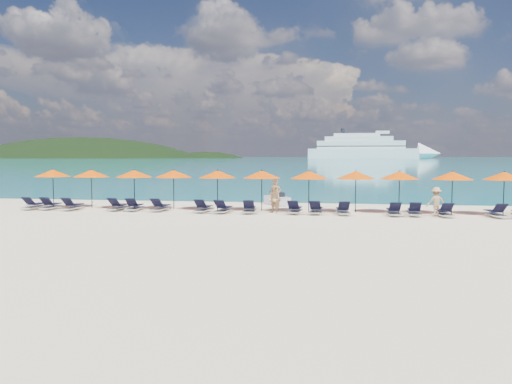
# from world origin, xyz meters

# --- Properties ---
(ground) EXTENTS (1400.00, 1400.00, 0.00)m
(ground) POSITION_xyz_m (0.00, 0.00, 0.00)
(ground) COLOR beige
(sea) EXTENTS (1600.00, 1300.00, 0.01)m
(sea) POSITION_xyz_m (0.00, 660.00, 0.01)
(sea) COLOR #1FA9B2
(sea) RESTS_ON ground
(headland_main) EXTENTS (374.00, 242.00, 126.50)m
(headland_main) POSITION_xyz_m (-300.00, 540.00, -38.00)
(headland_main) COLOR black
(headland_main) RESTS_ON ground
(headland_small) EXTENTS (162.00, 126.00, 85.50)m
(headland_small) POSITION_xyz_m (-150.00, 560.00, -35.00)
(headland_small) COLOR black
(headland_small) RESTS_ON ground
(cruise_ship) EXTENTS (136.58, 23.99, 37.93)m
(cruise_ship) POSITION_xyz_m (43.75, 518.90, 9.87)
(cruise_ship) COLOR white
(cruise_ship) RESTS_ON ground
(jetski) EXTENTS (1.87, 2.31, 0.79)m
(jetski) POSITION_xyz_m (0.43, 8.62, 0.32)
(jetski) COLOR #B6B5D2
(jetski) RESTS_ON ground
(beachgoer_a) EXTENTS (0.64, 0.43, 1.75)m
(beachgoer_a) POSITION_xyz_m (0.75, 5.08, 0.87)
(beachgoer_a) COLOR tan
(beachgoer_a) RESTS_ON ground
(beachgoer_b) EXTENTS (0.83, 0.75, 1.48)m
(beachgoer_b) POSITION_xyz_m (0.80, 4.10, 0.74)
(beachgoer_b) COLOR tan
(beachgoer_b) RESTS_ON ground
(beachgoer_c) EXTENTS (1.00, 0.58, 1.47)m
(beachgoer_c) POSITION_xyz_m (9.01, 4.10, 0.73)
(beachgoer_c) COLOR tan
(beachgoer_c) RESTS_ON ground
(umbrella_0) EXTENTS (2.10, 2.10, 2.28)m
(umbrella_0) POSITION_xyz_m (-12.52, 5.19, 2.02)
(umbrella_0) COLOR black
(umbrella_0) RESTS_ON ground
(umbrella_1) EXTENTS (2.10, 2.10, 2.28)m
(umbrella_1) POSITION_xyz_m (-10.01, 5.04, 2.02)
(umbrella_1) COLOR black
(umbrella_1) RESTS_ON ground
(umbrella_2) EXTENTS (2.10, 2.10, 2.28)m
(umbrella_2) POSITION_xyz_m (-7.40, 5.06, 2.02)
(umbrella_2) COLOR black
(umbrella_2) RESTS_ON ground
(umbrella_3) EXTENTS (2.10, 2.10, 2.28)m
(umbrella_3) POSITION_xyz_m (-5.08, 5.16, 2.02)
(umbrella_3) COLOR black
(umbrella_3) RESTS_ON ground
(umbrella_4) EXTENTS (2.10, 2.10, 2.28)m
(umbrella_4) POSITION_xyz_m (-2.52, 5.11, 2.02)
(umbrella_4) COLOR black
(umbrella_4) RESTS_ON ground
(umbrella_5) EXTENTS (2.10, 2.10, 2.28)m
(umbrella_5) POSITION_xyz_m (-0.02, 5.12, 2.02)
(umbrella_5) COLOR black
(umbrella_5) RESTS_ON ground
(umbrella_6) EXTENTS (2.10, 2.10, 2.28)m
(umbrella_6) POSITION_xyz_m (2.58, 4.97, 2.02)
(umbrella_6) COLOR black
(umbrella_6) RESTS_ON ground
(umbrella_7) EXTENTS (2.10, 2.10, 2.28)m
(umbrella_7) POSITION_xyz_m (5.07, 5.25, 2.02)
(umbrella_7) COLOR black
(umbrella_7) RESTS_ON ground
(umbrella_8) EXTENTS (2.10, 2.10, 2.28)m
(umbrella_8) POSITION_xyz_m (7.34, 5.25, 2.02)
(umbrella_8) COLOR black
(umbrella_8) RESTS_ON ground
(umbrella_9) EXTENTS (2.10, 2.10, 2.28)m
(umbrella_9) POSITION_xyz_m (9.98, 5.09, 2.02)
(umbrella_9) COLOR black
(umbrella_9) RESTS_ON ground
(umbrella_10) EXTENTS (2.10, 2.10, 2.28)m
(umbrella_10) POSITION_xyz_m (12.51, 5.09, 2.02)
(umbrella_10) COLOR black
(umbrella_10) RESTS_ON ground
(lounger_0) EXTENTS (0.64, 1.71, 0.66)m
(lounger_0) POSITION_xyz_m (-12.91, 3.84, 0.24)
(lounger_0) COLOR silver
(lounger_0) RESTS_ON ground
(lounger_1) EXTENTS (0.72, 1.73, 0.66)m
(lounger_1) POSITION_xyz_m (-11.93, 3.92, 0.24)
(lounger_1) COLOR silver
(lounger_1) RESTS_ON ground
(lounger_2) EXTENTS (0.64, 1.71, 0.66)m
(lounger_2) POSITION_xyz_m (-10.52, 3.77, 0.24)
(lounger_2) COLOR silver
(lounger_2) RESTS_ON ground
(lounger_3) EXTENTS (0.72, 1.73, 0.66)m
(lounger_3) POSITION_xyz_m (-7.93, 4.05, 0.24)
(lounger_3) COLOR silver
(lounger_3) RESTS_ON ground
(lounger_4) EXTENTS (0.75, 1.74, 0.66)m
(lounger_4) POSITION_xyz_m (-6.97, 4.03, 0.24)
(lounger_4) COLOR silver
(lounger_4) RESTS_ON ground
(lounger_5) EXTENTS (0.73, 1.74, 0.66)m
(lounger_5) POSITION_xyz_m (-5.48, 4.06, 0.24)
(lounger_5) COLOR silver
(lounger_5) RESTS_ON ground
(lounger_6) EXTENTS (0.74, 1.74, 0.66)m
(lounger_6) POSITION_xyz_m (-3.01, 3.90, 0.24)
(lounger_6) COLOR silver
(lounger_6) RESTS_ON ground
(lounger_7) EXTENTS (0.79, 1.76, 0.66)m
(lounger_7) POSITION_xyz_m (-1.88, 3.73, 0.24)
(lounger_7) COLOR silver
(lounger_7) RESTS_ON ground
(lounger_8) EXTENTS (0.77, 1.75, 0.66)m
(lounger_8) POSITION_xyz_m (-0.49, 3.87, 0.24)
(lounger_8) COLOR silver
(lounger_8) RESTS_ON ground
(lounger_9) EXTENTS (0.75, 1.74, 0.66)m
(lounger_9) POSITION_xyz_m (1.90, 4.04, 0.24)
(lounger_9) COLOR silver
(lounger_9) RESTS_ON ground
(lounger_10) EXTENTS (0.72, 1.73, 0.66)m
(lounger_10) POSITION_xyz_m (3.01, 4.03, 0.24)
(lounger_10) COLOR silver
(lounger_10) RESTS_ON ground
(lounger_11) EXTENTS (0.78, 1.75, 0.66)m
(lounger_11) POSITION_xyz_m (4.38, 3.94, 0.24)
(lounger_11) COLOR silver
(lounger_11) RESTS_ON ground
(lounger_12) EXTENTS (0.65, 1.71, 0.66)m
(lounger_12) POSITION_xyz_m (6.93, 3.90, 0.24)
(lounger_12) COLOR silver
(lounger_12) RESTS_ON ground
(lounger_13) EXTENTS (0.73, 1.74, 0.66)m
(lounger_13) POSITION_xyz_m (7.95, 4.03, 0.24)
(lounger_13) COLOR silver
(lounger_13) RESTS_ON ground
(lounger_14) EXTENTS (0.75, 1.74, 0.66)m
(lounger_14) POSITION_xyz_m (9.35, 3.89, 0.24)
(lounger_14) COLOR silver
(lounger_14) RESTS_ON ground
(lounger_15) EXTENTS (0.79, 1.75, 0.66)m
(lounger_15) POSITION_xyz_m (11.81, 4.01, 0.24)
(lounger_15) COLOR silver
(lounger_15) RESTS_ON ground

